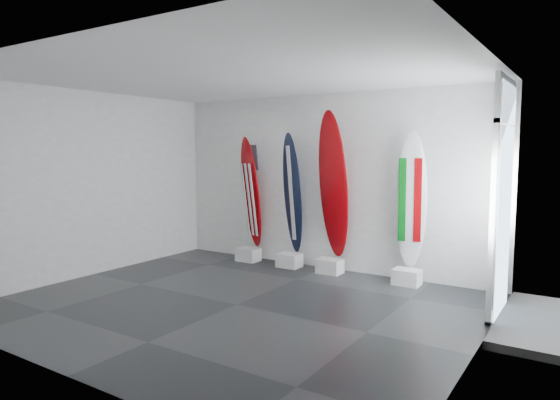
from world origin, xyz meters
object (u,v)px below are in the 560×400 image
Objects in this scene: surfboard_navy at (292,193)px; surfboard_swiss at (333,185)px; surfboard_usa at (251,193)px; surfboard_italy at (411,200)px.

surfboard_swiss is at bearing 20.75° from surfboard_navy.
surfboard_usa is 0.84× the size of surfboard_swiss.
surfboard_usa is at bearing -159.25° from surfboard_navy.
surfboard_italy is at bearing 20.75° from surfboard_navy.
surfboard_swiss is at bearing 14.84° from surfboard_usa.
surfboard_navy is at bearing 165.86° from surfboard_italy.
surfboard_usa is at bearing 165.86° from surfboard_italy.
surfboard_navy is at bearing 14.84° from surfboard_usa.
surfboard_swiss is 1.33m from surfboard_italy.
surfboard_italy is (3.01, 0.00, 0.02)m from surfboard_usa.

